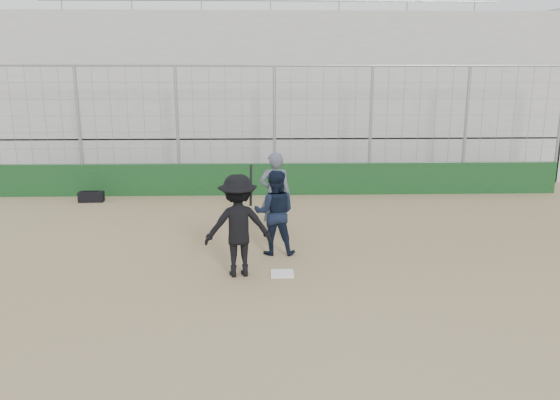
{
  "coord_description": "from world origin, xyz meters",
  "views": [
    {
      "loc": [
        -0.35,
        -9.97,
        3.87
      ],
      "look_at": [
        0.0,
        1.4,
        1.15
      ],
      "focal_mm": 35.0,
      "sensor_mm": 36.0,
      "label": 1
    }
  ],
  "objects_px": {
    "batter_at_plate": "(238,225)",
    "equipment_bag": "(91,197)",
    "umpire": "(275,199)",
    "catcher_crouched": "(275,227)"
  },
  "relations": [
    {
      "from": "batter_at_plate",
      "to": "equipment_bag",
      "type": "relative_size",
      "value": 2.85
    },
    {
      "from": "batter_at_plate",
      "to": "umpire",
      "type": "bearing_deg",
      "value": 73.37
    },
    {
      "from": "batter_at_plate",
      "to": "catcher_crouched",
      "type": "xyz_separation_m",
      "value": [
        0.72,
        1.17,
        -0.37
      ]
    },
    {
      "from": "catcher_crouched",
      "to": "umpire",
      "type": "xyz_separation_m",
      "value": [
        0.04,
        1.37,
        0.29
      ]
    },
    {
      "from": "catcher_crouched",
      "to": "equipment_bag",
      "type": "xyz_separation_m",
      "value": [
        -5.42,
        4.97,
        -0.46
      ]
    },
    {
      "from": "catcher_crouched",
      "to": "equipment_bag",
      "type": "height_order",
      "value": "catcher_crouched"
    },
    {
      "from": "batter_at_plate",
      "to": "umpire",
      "type": "relative_size",
      "value": 1.16
    },
    {
      "from": "batter_at_plate",
      "to": "equipment_bag",
      "type": "height_order",
      "value": "batter_at_plate"
    },
    {
      "from": "equipment_bag",
      "to": "umpire",
      "type": "bearing_deg",
      "value": -33.41
    },
    {
      "from": "batter_at_plate",
      "to": "catcher_crouched",
      "type": "distance_m",
      "value": 1.43
    }
  ]
}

